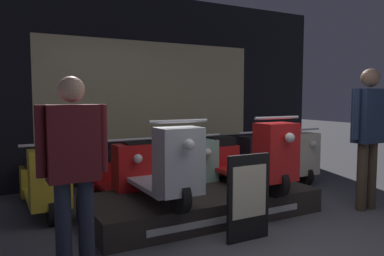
% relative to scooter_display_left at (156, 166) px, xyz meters
% --- Properties ---
extents(ground_plane, '(30.00, 30.00, 0.00)m').
position_rel_scooter_display_left_xyz_m(ground_plane, '(0.90, -1.40, -0.67)').
color(ground_plane, '#4C4C51').
extents(shop_wall_back, '(7.10, 0.09, 3.20)m').
position_rel_scooter_display_left_xyz_m(shop_wall_back, '(0.90, 2.28, 0.93)').
color(shop_wall_back, black).
rests_on(shop_wall_back, ground_plane).
extents(display_platform, '(2.78, 1.21, 0.29)m').
position_rel_scooter_display_left_xyz_m(display_platform, '(0.63, 0.04, -0.52)').
color(display_platform, '#2D2823').
rests_on(display_platform, ground_plane).
extents(scooter_display_left, '(0.63, 1.69, 0.94)m').
position_rel_scooter_display_left_xyz_m(scooter_display_left, '(0.00, 0.00, 0.00)').
color(scooter_display_left, black).
rests_on(scooter_display_left, display_platform).
extents(scooter_display_right, '(0.63, 1.69, 0.94)m').
position_rel_scooter_display_left_xyz_m(scooter_display_right, '(1.25, 0.00, 0.00)').
color(scooter_display_right, black).
rests_on(scooter_display_right, display_platform).
extents(scooter_backrow_0, '(0.63, 1.69, 0.94)m').
position_rel_scooter_display_left_xyz_m(scooter_backrow_0, '(-1.06, 1.14, -0.29)').
color(scooter_backrow_0, black).
rests_on(scooter_backrow_0, ground_plane).
extents(scooter_backrow_1, '(0.63, 1.69, 0.94)m').
position_rel_scooter_display_left_xyz_m(scooter_backrow_1, '(-0.08, 1.14, -0.29)').
color(scooter_backrow_1, black).
rests_on(scooter_backrow_1, ground_plane).
extents(scooter_backrow_2, '(0.63, 1.69, 0.94)m').
position_rel_scooter_display_left_xyz_m(scooter_backrow_2, '(0.89, 1.14, -0.29)').
color(scooter_backrow_2, black).
rests_on(scooter_backrow_2, ground_plane).
extents(scooter_backrow_3, '(0.63, 1.69, 0.94)m').
position_rel_scooter_display_left_xyz_m(scooter_backrow_3, '(1.86, 1.14, -0.29)').
color(scooter_backrow_3, black).
rests_on(scooter_backrow_3, ground_plane).
extents(scooter_backrow_4, '(0.63, 1.69, 0.94)m').
position_rel_scooter_display_left_xyz_m(scooter_backrow_4, '(2.83, 1.14, -0.29)').
color(scooter_backrow_4, black).
rests_on(scooter_backrow_4, ground_plane).
extents(person_left_browsing, '(0.57, 0.23, 1.62)m').
position_rel_scooter_display_left_xyz_m(person_left_browsing, '(-1.05, -0.77, 0.27)').
color(person_left_browsing, '#232838').
rests_on(person_left_browsing, ground_plane).
extents(person_right_browsing, '(0.56, 0.23, 1.81)m').
position_rel_scooter_display_left_xyz_m(person_right_browsing, '(2.60, -0.77, 0.40)').
color(person_right_browsing, '#473828').
rests_on(person_right_browsing, ground_plane).
extents(price_sign_board, '(0.50, 0.04, 0.88)m').
position_rel_scooter_display_left_xyz_m(price_sign_board, '(0.63, -0.88, -0.22)').
color(price_sign_board, black).
rests_on(price_sign_board, ground_plane).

